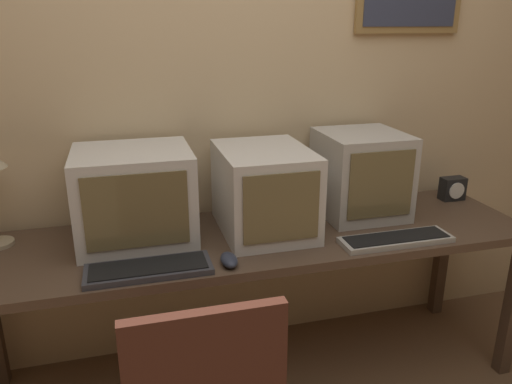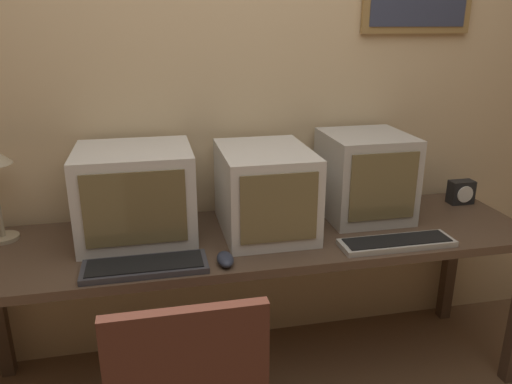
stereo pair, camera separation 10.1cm
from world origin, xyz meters
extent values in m
cube|color=#D1B284|center=(0.00, 1.30, 1.30)|extent=(8.00, 0.05, 2.60)
cube|color=#4C3828|center=(0.00, 0.94, 0.69)|extent=(2.32, 0.62, 0.04)
cube|color=#4C3828|center=(1.11, 0.68, 0.34)|extent=(0.06, 0.06, 0.67)
cube|color=#4C3828|center=(1.11, 1.20, 0.34)|extent=(0.06, 0.06, 0.67)
cube|color=beige|center=(-0.47, 1.04, 0.89)|extent=(0.45, 0.40, 0.37)
cube|color=brown|center=(-0.47, 0.83, 0.90)|extent=(0.37, 0.01, 0.28)
cube|color=beige|center=(0.05, 0.99, 0.88)|extent=(0.36, 0.46, 0.35)
cube|color=brown|center=(0.05, 0.75, 0.89)|extent=(0.30, 0.01, 0.27)
cube|color=#B7B2A8|center=(0.52, 1.06, 0.89)|extent=(0.36, 0.37, 0.38)
cube|color=brown|center=(0.52, 0.87, 0.90)|extent=(0.29, 0.01, 0.29)
cube|color=#333338|center=(-0.45, 0.72, 0.72)|extent=(0.44, 0.16, 0.02)
cube|color=black|center=(-0.45, 0.72, 0.73)|extent=(0.41, 0.13, 0.00)
cube|color=#A8A399|center=(0.52, 0.72, 0.72)|extent=(0.46, 0.13, 0.02)
cube|color=black|center=(0.52, 0.72, 0.73)|extent=(0.42, 0.11, 0.00)
ellipsoid|color=#282D3D|center=(-0.17, 0.71, 0.73)|extent=(0.06, 0.11, 0.04)
cube|color=black|center=(1.05, 1.10, 0.76)|extent=(0.12, 0.06, 0.11)
cylinder|color=white|center=(1.05, 1.07, 0.76)|extent=(0.08, 0.00, 0.08)
cube|color=#472319|center=(-0.35, 0.12, 0.70)|extent=(0.41, 0.04, 0.40)
camera|label=1|loc=(-0.50, -0.89, 1.55)|focal=35.00mm
camera|label=2|loc=(-0.40, -0.91, 1.55)|focal=35.00mm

